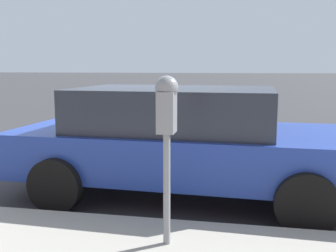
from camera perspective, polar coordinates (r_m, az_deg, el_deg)
ground_plane at (r=6.28m, az=-3.43°, el=-6.79°), size 220.00×220.00×0.00m
parking_meter at (r=3.22m, az=-0.19°, el=1.23°), size 0.21×0.19×1.43m
car_blue at (r=5.06m, az=2.34°, el=-1.88°), size 2.22×4.47×1.40m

